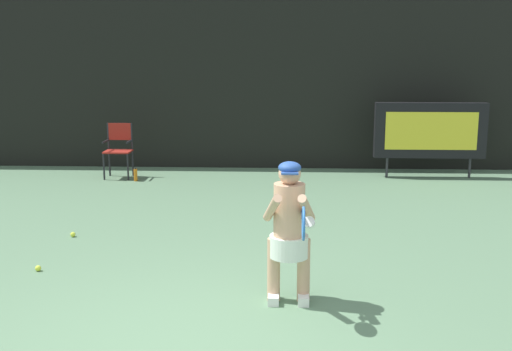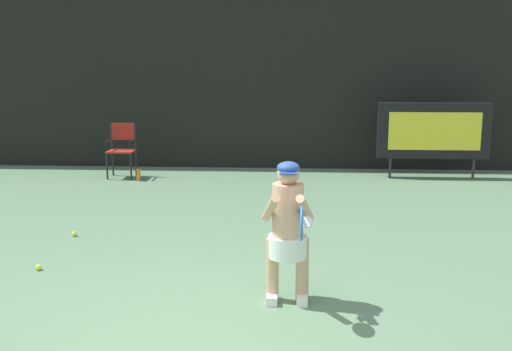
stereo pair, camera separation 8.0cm
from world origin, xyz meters
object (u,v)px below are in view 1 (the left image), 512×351
object	(u,v)px
umpire_chair	(119,147)
tennis_racket	(303,223)
tennis_ball_loose	(38,268)
water_bottle	(136,175)
tennis_player	(289,228)
scoreboard	(430,131)
tennis_ball_spare	(73,234)

from	to	relation	value
umpire_chair	tennis_racket	world-z (taller)	tennis_racket
tennis_racket	tennis_ball_loose	world-z (taller)	tennis_racket
water_bottle	tennis_player	bearing A→B (deg)	-63.10
scoreboard	tennis_ball_spare	distance (m)	7.31
umpire_chair	tennis_player	bearing A→B (deg)	-61.47
tennis_racket	tennis_ball_spare	distance (m)	4.09
tennis_player	tennis_ball_loose	world-z (taller)	tennis_player
water_bottle	tennis_ball_loose	distance (m)	5.08
umpire_chair	tennis_racket	size ratio (longest dim) A/B	1.79
tennis_ball_loose	tennis_ball_spare	world-z (taller)	same
scoreboard	tennis_racket	bearing A→B (deg)	-111.45
umpire_chair	tennis_ball_spare	world-z (taller)	umpire_chair
tennis_ball_loose	tennis_ball_spare	xyz separation A→B (m)	(-0.05, 1.34, 0.00)
scoreboard	tennis_player	size ratio (longest dim) A/B	1.54
tennis_player	scoreboard	bearing A→B (deg)	66.18
tennis_ball_spare	tennis_ball_loose	bearing A→B (deg)	-87.79
tennis_player	tennis_ball_loose	distance (m)	3.05
umpire_chair	tennis_racket	distance (m)	7.53
umpire_chair	tennis_player	distance (m)	7.04
water_bottle	tennis_ball_spare	xyz separation A→B (m)	(0.03, -3.73, -0.09)
water_bottle	tennis_racket	xyz separation A→B (m)	(3.07, -6.30, 0.83)
water_bottle	tennis_ball_loose	size ratio (longest dim) A/B	3.90
tennis_ball_loose	water_bottle	bearing A→B (deg)	90.87
water_bottle	tennis_player	distance (m)	6.55
tennis_ball_loose	tennis_player	bearing A→B (deg)	-14.36
tennis_racket	tennis_ball_spare	bearing A→B (deg)	133.15
scoreboard	water_bottle	world-z (taller)	scoreboard
tennis_racket	tennis_ball_loose	size ratio (longest dim) A/B	8.85
tennis_player	tennis_ball_spare	distance (m)	3.66
umpire_chair	tennis_player	world-z (taller)	tennis_player
scoreboard	tennis_player	distance (m)	7.07
water_bottle	tennis_ball_loose	world-z (taller)	water_bottle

